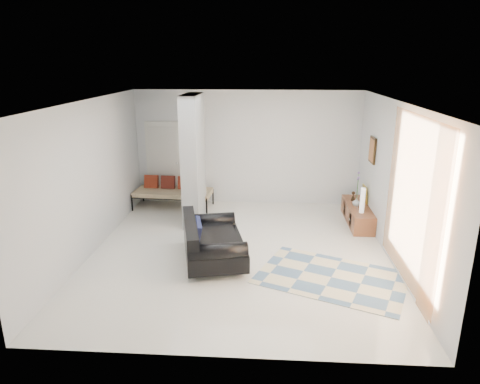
{
  "coord_description": "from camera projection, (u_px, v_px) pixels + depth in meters",
  "views": [
    {
      "loc": [
        0.49,
        -7.37,
        3.47
      ],
      "look_at": [
        -0.02,
        0.6,
        1.0
      ],
      "focal_mm": 32.0,
      "sensor_mm": 36.0,
      "label": 1
    }
  ],
  "objects": [
    {
      "name": "partition_column",
      "position": [
        193.0,
        160.0,
        9.26
      ],
      "size": [
        0.35,
        1.2,
        2.8
      ],
      "primitive_type": "cube",
      "color": "#9EA2A5",
      "rests_on": "floor"
    },
    {
      "name": "area_rug",
      "position": [
        331.0,
        277.0,
        7.12
      ],
      "size": [
        2.77,
        2.35,
        0.01
      ],
      "primitive_type": "cube",
      "rotation": [
        0.0,
        0.0,
        -0.4
      ],
      "color": "beige",
      "rests_on": "floor"
    },
    {
      "name": "wall_right",
      "position": [
        395.0,
        183.0,
        7.49
      ],
      "size": [
        0.0,
        6.0,
        6.0
      ],
      "primitive_type": "plane",
      "rotation": [
        1.57,
        0.0,
        -1.57
      ],
      "color": "silver",
      "rests_on": "ground"
    },
    {
      "name": "bronze_figurine",
      "position": [
        353.0,
        196.0,
        9.74
      ],
      "size": [
        0.12,
        0.12,
        0.22
      ],
      "primitive_type": null,
      "rotation": [
        0.0,
        0.0,
        0.08
      ],
      "color": "black",
      "rests_on": "media_console"
    },
    {
      "name": "curtain",
      "position": [
        412.0,
        201.0,
        6.39
      ],
      "size": [
        0.0,
        2.55,
        2.55
      ],
      "primitive_type": "plane",
      "rotation": [
        1.57,
        0.0,
        1.57
      ],
      "color": "orange",
      "rests_on": "wall_right"
    },
    {
      "name": "floor",
      "position": [
        239.0,
        252.0,
        8.08
      ],
      "size": [
        6.0,
        6.0,
        0.0
      ],
      "primitive_type": "plane",
      "color": "white",
      "rests_on": "ground"
    },
    {
      "name": "hallway_door",
      "position": [
        164.0,
        162.0,
        10.73
      ],
      "size": [
        0.85,
        0.06,
        2.04
      ],
      "primitive_type": "cube",
      "color": "silver",
      "rests_on": "floor"
    },
    {
      "name": "daybed",
      "position": [
        172.0,
        191.0,
        10.43
      ],
      "size": [
        1.91,
        0.92,
        0.77
      ],
      "rotation": [
        0.0,
        0.0,
        -0.07
      ],
      "color": "black",
      "rests_on": "floor"
    },
    {
      "name": "vase",
      "position": [
        356.0,
        202.0,
        9.38
      ],
      "size": [
        0.18,
        0.18,
        0.18
      ],
      "primitive_type": "imported",
      "rotation": [
        0.0,
        0.0,
        0.02
      ],
      "color": "silver",
      "rests_on": "media_console"
    },
    {
      "name": "media_console",
      "position": [
        357.0,
        214.0,
        9.48
      ],
      "size": [
        0.45,
        1.63,
        0.8
      ],
      "color": "brown",
      "rests_on": "floor"
    },
    {
      "name": "wall_art",
      "position": [
        373.0,
        150.0,
        9.04
      ],
      "size": [
        0.04,
        0.45,
        0.55
      ],
      "primitive_type": "cube",
      "color": "#35220E",
      "rests_on": "wall_right"
    },
    {
      "name": "wall_left",
      "position": [
        90.0,
        178.0,
        7.83
      ],
      "size": [
        0.0,
        6.0,
        6.0
      ],
      "primitive_type": "plane",
      "rotation": [
        1.57,
        0.0,
        1.57
      ],
      "color": "silver",
      "rests_on": "ground"
    },
    {
      "name": "wall_front",
      "position": [
        221.0,
        253.0,
        4.8
      ],
      "size": [
        6.0,
        0.0,
        6.0
      ],
      "primitive_type": "plane",
      "rotation": [
        -1.57,
        0.0,
        0.0
      ],
      "color": "silver",
      "rests_on": "ground"
    },
    {
      "name": "loveseat",
      "position": [
        210.0,
        242.0,
        7.68
      ],
      "size": [
        1.37,
        1.9,
        0.76
      ],
      "rotation": [
        0.0,
        0.0,
        0.23
      ],
      "color": "silver",
      "rests_on": "floor"
    },
    {
      "name": "wall_back",
      "position": [
        247.0,
        148.0,
        10.52
      ],
      "size": [
        6.0,
        0.0,
        6.0
      ],
      "primitive_type": "plane",
      "rotation": [
        1.57,
        0.0,
        0.0
      ],
      "color": "silver",
      "rests_on": "ground"
    },
    {
      "name": "cylinder_lamp",
      "position": [
        362.0,
        200.0,
        8.93
      ],
      "size": [
        0.1,
        0.1,
        0.54
      ],
      "primitive_type": "cylinder",
      "color": "silver",
      "rests_on": "media_console"
    },
    {
      "name": "ceiling",
      "position": [
        239.0,
        101.0,
        7.25
      ],
      "size": [
        6.0,
        6.0,
        0.0
      ],
      "primitive_type": "plane",
      "rotation": [
        3.14,
        0.0,
        0.0
      ],
      "color": "white",
      "rests_on": "wall_back"
    }
  ]
}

